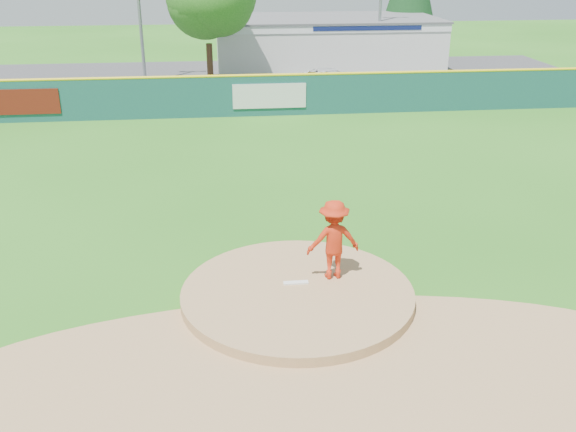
{
  "coord_description": "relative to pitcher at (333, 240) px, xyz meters",
  "views": [
    {
      "loc": [
        -1.71,
        -13.17,
        7.7
      ],
      "look_at": [
        0.0,
        2.0,
        1.3
      ],
      "focal_mm": 40.0,
      "sensor_mm": 36.0,
      "label": 1
    }
  ],
  "objects": [
    {
      "name": "ground",
      "position": [
        -0.94,
        -0.56,
        -1.24
      ],
      "size": [
        120.0,
        120.0,
        0.0
      ],
      "primitive_type": "plane",
      "color": "#286B19",
      "rests_on": "ground"
    },
    {
      "name": "pool_building_grp",
      "position": [
        5.06,
        31.44,
        0.42
      ],
      "size": [
        15.2,
        8.2,
        3.31
      ],
      "color": "silver",
      "rests_on": "ground"
    },
    {
      "name": "outfield_fence",
      "position": [
        -0.94,
        17.44,
        -0.15
      ],
      "size": [
        40.0,
        0.14,
        2.07
      ],
      "color": "#164946",
      "rests_on": "ground"
    },
    {
      "name": "van",
      "position": [
        4.18,
        23.51,
        -0.63
      ],
      "size": [
        4.48,
        2.42,
        1.2
      ],
      "primitive_type": "imported",
      "rotation": [
        0.0,
        0.0,
        1.67
      ],
      "color": "silver",
      "rests_on": "parking_lot"
    },
    {
      "name": "pitcher",
      "position": [
        0.0,
        0.0,
        0.0
      ],
      "size": [
        1.33,
        0.83,
        1.99
      ],
      "primitive_type": "imported",
      "rotation": [
        0.0,
        0.0,
        3.21
      ],
      "color": "red",
      "rests_on": "pitchers_mound"
    },
    {
      "name": "infield_dirt_arc",
      "position": [
        -0.94,
        -3.56,
        -1.24
      ],
      "size": [
        15.4,
        15.4,
        0.01
      ],
      "primitive_type": "cylinder",
      "color": "#9E774C",
      "rests_on": "ground"
    },
    {
      "name": "pitching_rubber",
      "position": [
        -0.94,
        -0.26,
        -0.97
      ],
      "size": [
        0.6,
        0.15,
        0.04
      ],
      "primitive_type": "cube",
      "color": "white",
      "rests_on": "pitchers_mound"
    },
    {
      "name": "parking_lot",
      "position": [
        -0.94,
        26.44,
        -1.23
      ],
      "size": [
        44.0,
        16.0,
        0.02
      ],
      "primitive_type": "cube",
      "color": "#38383A",
      "rests_on": "ground"
    },
    {
      "name": "fence_banners",
      "position": [
        -5.95,
        17.36,
        -0.24
      ],
      "size": [
        15.38,
        0.04,
        1.2
      ],
      "color": "#60180D",
      "rests_on": "ground"
    },
    {
      "name": "deciduous_tree",
      "position": [
        -2.94,
        24.44,
        3.31
      ],
      "size": [
        5.6,
        5.6,
        7.36
      ],
      "color": "#382314",
      "rests_on": "ground"
    },
    {
      "name": "pitchers_mound",
      "position": [
        -0.94,
        -0.56,
        -1.24
      ],
      "size": [
        5.5,
        5.5,
        0.5
      ],
      "primitive_type": "cylinder",
      "color": "#9E774C",
      "rests_on": "ground"
    }
  ]
}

